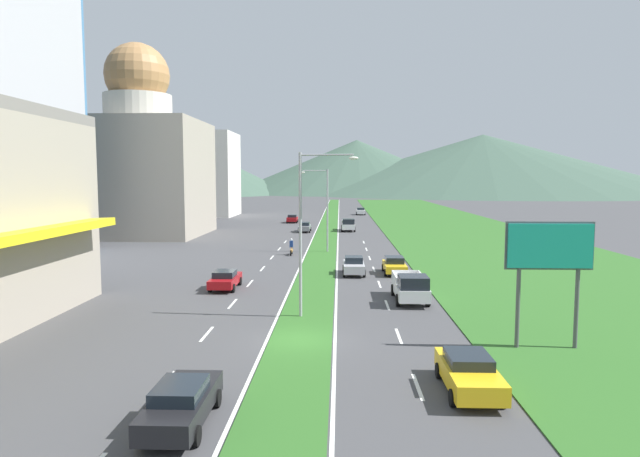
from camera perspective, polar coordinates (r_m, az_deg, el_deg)
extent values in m
plane|color=#424244|center=(28.44, -2.03, -11.66)|extent=(600.00, 600.00, 0.00)
cube|color=#2D6023|center=(87.55, 0.77, -0.11)|extent=(3.20, 240.00, 0.06)
cube|color=#2D6023|center=(89.49, 14.08, -0.15)|extent=(24.00, 240.00, 0.06)
cube|color=silver|center=(23.80, -15.92, -15.29)|extent=(0.16, 2.80, 0.01)
cube|color=silver|center=(30.20, -11.75, -10.74)|extent=(0.16, 2.80, 0.01)
cube|color=silver|center=(36.83, -9.13, -7.77)|extent=(0.16, 2.80, 0.01)
cube|color=silver|center=(43.57, -7.34, -5.70)|extent=(0.16, 2.80, 0.01)
cube|color=silver|center=(50.39, -6.04, -4.19)|extent=(0.16, 2.80, 0.01)
cube|color=silver|center=(57.26, -5.05, -3.04)|extent=(0.16, 2.80, 0.01)
cube|color=silver|center=(64.16, -4.27, -2.13)|extent=(0.16, 2.80, 0.01)
cube|color=silver|center=(71.08, -3.65, -1.40)|extent=(0.16, 2.80, 0.01)
cube|color=silver|center=(22.94, 10.18, -15.97)|extent=(0.16, 2.80, 0.01)
cube|color=silver|center=(29.53, 8.23, -11.05)|extent=(0.16, 2.80, 0.01)
cube|color=silver|center=(36.28, 7.04, -7.94)|extent=(0.16, 2.80, 0.01)
cube|color=silver|center=(43.11, 6.23, -5.81)|extent=(0.16, 2.80, 0.01)
cube|color=silver|center=(49.99, 5.65, -4.26)|extent=(0.16, 2.80, 0.01)
cube|color=silver|center=(56.91, 5.21, -3.09)|extent=(0.16, 2.80, 0.01)
cube|color=silver|center=(63.84, 4.87, -2.17)|extent=(0.16, 2.80, 0.01)
cube|color=silver|center=(70.79, 4.59, -1.43)|extent=(0.16, 2.80, 0.01)
cube|color=silver|center=(87.60, -0.37, -0.12)|extent=(0.16, 240.00, 0.01)
cube|color=silver|center=(87.53, 1.92, -0.13)|extent=(0.16, 240.00, 0.01)
cube|color=#9E9384|center=(83.36, -18.28, 5.01)|extent=(17.94, 17.94, 16.50)
cylinder|color=beige|center=(83.96, -18.48, 11.89)|extent=(9.51, 9.51, 3.62)
sphere|color=#B27F4C|center=(84.62, -18.58, 14.93)|extent=(9.05, 9.05, 9.05)
cube|color=silver|center=(122.41, -12.28, 5.54)|extent=(14.63, 14.63, 18.11)
cone|color=#3D5647|center=(304.79, -17.94, 7.01)|extent=(156.88, 156.88, 37.37)
cone|color=#3D5647|center=(310.22, 3.85, 6.50)|extent=(142.35, 142.35, 29.59)
cone|color=#3D5647|center=(313.36, 16.61, 6.49)|extent=(213.53, 213.53, 31.91)
cylinder|color=#99999E|center=(32.19, -2.06, -0.77)|extent=(0.18, 0.18, 9.78)
cylinder|color=#99999E|center=(31.83, 0.71, 7.71)|extent=(3.12, 0.38, 0.10)
ellipsoid|color=silver|center=(31.68, 3.53, 7.35)|extent=(0.56, 0.28, 0.20)
cylinder|color=#99999E|center=(60.80, 0.78, 1.85)|extent=(0.18, 0.18, 9.25)
cylinder|color=#99999E|center=(60.68, -0.52, 6.07)|extent=(2.76, 0.22, 0.10)
ellipsoid|color=silver|center=(60.69, -1.83, 5.88)|extent=(0.56, 0.28, 0.20)
cylinder|color=#4C4C51|center=(28.39, 19.97, -7.83)|extent=(0.20, 0.20, 4.00)
cylinder|color=#4C4C51|center=(29.37, 25.23, -7.59)|extent=(0.20, 0.20, 4.00)
cube|color=teal|center=(28.25, 22.94, -1.69)|extent=(4.01, 0.16, 2.13)
cube|color=#4C4C51|center=(28.36, 22.85, -1.66)|extent=(4.21, 0.08, 2.33)
cube|color=slate|center=(84.07, -1.62, 0.10)|extent=(1.72, 4.76, 0.69)
cube|color=black|center=(83.83, -1.62, 0.50)|extent=(1.48, 2.10, 0.51)
cylinder|color=black|center=(85.62, -2.10, -0.04)|extent=(0.22, 0.64, 0.64)
cylinder|color=black|center=(85.52, -1.00, -0.04)|extent=(0.22, 0.64, 0.64)
cylinder|color=black|center=(82.69, -2.25, -0.23)|extent=(0.22, 0.64, 0.64)
cylinder|color=black|center=(82.58, -1.11, -0.23)|extent=(0.22, 0.64, 0.64)
cube|color=yellow|center=(22.67, 15.30, -14.50)|extent=(1.88, 4.56, 0.73)
cube|color=black|center=(22.65, 15.23, -12.99)|extent=(1.61, 2.01, 0.41)
cylinder|color=black|center=(21.74, 18.57, -16.50)|extent=(0.22, 0.64, 0.64)
cylinder|color=black|center=(21.32, 13.72, -16.82)|extent=(0.22, 0.64, 0.64)
cylinder|color=black|center=(24.29, 16.63, -14.09)|extent=(0.22, 0.64, 0.64)
cylinder|color=black|center=(23.92, 12.31, -14.30)|extent=(0.22, 0.64, 0.64)
cube|color=yellow|center=(47.85, 7.79, -3.97)|extent=(1.80, 4.32, 0.61)
cube|color=black|center=(47.93, 7.78, -3.26)|extent=(1.55, 1.90, 0.54)
cylinder|color=black|center=(46.68, 9.01, -4.60)|extent=(0.22, 0.64, 0.64)
cylinder|color=black|center=(46.50, 6.88, -4.61)|extent=(0.22, 0.64, 0.64)
cylinder|color=black|center=(49.31, 8.63, -4.06)|extent=(0.22, 0.64, 0.64)
cylinder|color=black|center=(49.14, 6.62, -4.07)|extent=(0.22, 0.64, 0.64)
cube|color=black|center=(19.84, -14.25, -17.44)|extent=(1.79, 4.69, 0.73)
cube|color=black|center=(19.45, -14.45, -16.05)|extent=(1.54, 2.06, 0.44)
cylinder|color=black|center=(21.50, -15.39, -16.67)|extent=(0.22, 0.64, 0.64)
cylinder|color=black|center=(21.07, -10.72, -17.04)|extent=(0.22, 0.64, 0.64)
cylinder|color=black|center=(18.98, -18.18, -19.83)|extent=(0.22, 0.64, 0.64)
cylinder|color=black|center=(18.49, -12.85, -20.39)|extent=(0.22, 0.64, 0.64)
cube|color=maroon|center=(101.37, -2.91, 0.98)|extent=(1.85, 4.00, 0.69)
cube|color=black|center=(101.17, -2.92, 1.31)|extent=(1.59, 1.76, 0.49)
cylinder|color=black|center=(102.71, -3.34, 0.85)|extent=(0.22, 0.64, 0.64)
cylinder|color=black|center=(102.56, -2.35, 0.84)|extent=(0.22, 0.64, 0.64)
cylinder|color=black|center=(100.25, -3.47, 0.74)|extent=(0.22, 0.64, 0.64)
cylinder|color=black|center=(100.09, -2.46, 0.73)|extent=(0.22, 0.64, 0.64)
cube|color=maroon|center=(41.72, -9.87, -5.37)|extent=(1.77, 4.39, 0.61)
cube|color=black|center=(41.45, -9.93, -4.69)|extent=(1.52, 1.93, 0.46)
cylinder|color=black|center=(43.26, -10.60, -5.41)|extent=(0.22, 0.64, 0.64)
cylinder|color=black|center=(42.92, -8.37, -5.46)|extent=(0.22, 0.64, 0.64)
cylinder|color=black|center=(40.66, -11.44, -6.11)|extent=(0.22, 0.64, 0.64)
cylinder|color=black|center=(40.30, -9.08, -6.18)|extent=(0.22, 0.64, 0.64)
cube|color=silver|center=(123.35, 4.28, 1.77)|extent=(1.88, 4.09, 0.78)
cube|color=black|center=(123.48, 4.28, 2.07)|extent=(1.62, 1.80, 0.50)
cylinder|color=black|center=(122.15, 4.73, 1.55)|extent=(0.22, 0.64, 0.64)
cylinder|color=black|center=(122.08, 3.88, 1.55)|extent=(0.22, 0.64, 0.64)
cylinder|color=black|center=(124.68, 4.67, 1.62)|extent=(0.22, 0.64, 0.64)
cylinder|color=black|center=(124.61, 3.84, 1.63)|extent=(0.22, 0.64, 0.64)
cube|color=#B2B2B7|center=(47.06, 3.55, -4.03)|extent=(1.76, 4.05, 0.69)
cube|color=black|center=(47.13, 3.55, -3.26)|extent=(1.51, 1.78, 0.53)
cylinder|color=black|center=(45.92, 4.65, -4.71)|extent=(0.22, 0.64, 0.64)
cylinder|color=black|center=(45.87, 2.53, -4.71)|extent=(0.22, 0.64, 0.64)
cylinder|color=black|center=(48.39, 4.51, -4.20)|extent=(0.22, 0.64, 0.64)
cylinder|color=black|center=(48.35, 2.51, -4.19)|extent=(0.22, 0.64, 0.64)
cube|color=silver|center=(37.60, 9.38, -6.27)|extent=(2.00, 5.40, 0.80)
cube|color=black|center=(35.89, 9.72, -5.52)|extent=(1.84, 2.00, 0.80)
cube|color=silver|center=(38.68, 10.57, -5.02)|extent=(0.10, 3.20, 0.44)
cube|color=silver|center=(38.45, 7.79, -5.04)|extent=(0.10, 3.20, 0.44)
cube|color=silver|center=(40.07, 8.91, -4.64)|extent=(1.84, 0.10, 0.44)
cylinder|color=black|center=(36.25, 11.21, -7.38)|extent=(0.26, 0.80, 0.80)
cylinder|color=black|center=(36.00, 8.17, -7.42)|extent=(0.26, 0.80, 0.80)
cylinder|color=black|center=(39.38, 10.46, -6.35)|extent=(0.26, 0.80, 0.80)
cylinder|color=black|center=(39.15, 7.67, -6.38)|extent=(0.26, 0.80, 0.80)
cube|color=silver|center=(85.68, 2.97, 0.28)|extent=(2.00, 5.40, 0.80)
cube|color=black|center=(84.02, 2.99, 0.73)|extent=(1.84, 2.00, 0.80)
cube|color=silver|center=(86.74, 3.58, 0.75)|extent=(0.10, 3.20, 0.44)
cube|color=silver|center=(86.71, 2.34, 0.76)|extent=(0.10, 3.20, 0.44)
cube|color=silver|center=(88.27, 2.95, 0.83)|extent=(1.84, 0.10, 0.44)
cylinder|color=black|center=(84.12, 3.64, -0.09)|extent=(0.26, 0.80, 0.80)
cylinder|color=black|center=(84.09, 2.33, -0.08)|extent=(0.26, 0.80, 0.80)
cylinder|color=black|center=(87.35, 3.58, 0.11)|extent=(0.26, 0.80, 0.80)
cylinder|color=black|center=(87.32, 2.32, 0.12)|extent=(0.26, 0.80, 0.80)
cylinder|color=black|center=(59.70, -2.95, -2.40)|extent=(0.10, 0.60, 0.60)
cylinder|color=black|center=(58.32, -3.07, -2.58)|extent=(0.12, 0.60, 0.60)
cube|color=#C6842D|center=(58.98, -3.01, -2.32)|extent=(0.20, 1.12, 0.25)
ellipsoid|color=#C6842D|center=(59.13, -2.99, -1.95)|extent=(0.24, 0.44, 0.24)
cube|color=navy|center=(58.79, -3.02, -1.63)|extent=(0.36, 0.28, 0.70)
sphere|color=silver|center=(58.79, -3.02, -1.17)|extent=(0.26, 0.26, 0.26)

